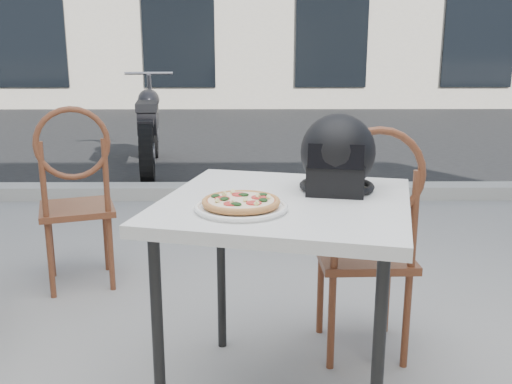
{
  "coord_description": "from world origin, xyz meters",
  "views": [
    {
      "loc": [
        -0.1,
        -2.12,
        1.34
      ],
      "look_at": [
        -0.08,
        -0.25,
        0.87
      ],
      "focal_mm": 40.0,
      "sensor_mm": 36.0,
      "label": 1
    }
  ],
  "objects_px": {
    "pizza": "(241,201)",
    "plate": "(241,207)",
    "cafe_table_main": "(285,219)",
    "cafe_chair_side": "(76,189)",
    "helmet": "(337,157)",
    "cafe_chair_main": "(369,233)",
    "motorcycle": "(149,129)"
  },
  "relations": [
    {
      "from": "cafe_table_main",
      "to": "cafe_chair_side",
      "type": "distance_m",
      "value": 1.57
    },
    {
      "from": "cafe_chair_main",
      "to": "cafe_chair_side",
      "type": "height_order",
      "value": "cafe_chair_side"
    },
    {
      "from": "cafe_chair_main",
      "to": "cafe_chair_side",
      "type": "relative_size",
      "value": 1.0
    },
    {
      "from": "cafe_table_main",
      "to": "plate",
      "type": "distance_m",
      "value": 0.23
    },
    {
      "from": "motorcycle",
      "to": "cafe_chair_main",
      "type": "bearing_deg",
      "value": -75.8
    },
    {
      "from": "cafe_table_main",
      "to": "pizza",
      "type": "height_order",
      "value": "pizza"
    },
    {
      "from": "motorcycle",
      "to": "cafe_chair_side",
      "type": "bearing_deg",
      "value": -94.78
    },
    {
      "from": "helmet",
      "to": "cafe_chair_main",
      "type": "relative_size",
      "value": 0.33
    },
    {
      "from": "pizza",
      "to": "helmet",
      "type": "bearing_deg",
      "value": 37.37
    },
    {
      "from": "pizza",
      "to": "cafe_chair_side",
      "type": "xyz_separation_m",
      "value": [
        -0.94,
        1.25,
        -0.26
      ]
    },
    {
      "from": "cafe_table_main",
      "to": "pizza",
      "type": "distance_m",
      "value": 0.24
    },
    {
      "from": "plate",
      "to": "motorcycle",
      "type": "distance_m",
      "value": 4.71
    },
    {
      "from": "cafe_table_main",
      "to": "motorcycle",
      "type": "xyz_separation_m",
      "value": [
        -1.27,
        4.41,
        -0.27
      ]
    },
    {
      "from": "plate",
      "to": "pizza",
      "type": "distance_m",
      "value": 0.02
    },
    {
      "from": "pizza",
      "to": "cafe_chair_main",
      "type": "xyz_separation_m",
      "value": [
        0.53,
        0.48,
        -0.27
      ]
    },
    {
      "from": "helmet",
      "to": "motorcycle",
      "type": "bearing_deg",
      "value": 120.47
    },
    {
      "from": "cafe_table_main",
      "to": "cafe_chair_main",
      "type": "bearing_deg",
      "value": 41.28
    },
    {
      "from": "cafe_chair_side",
      "to": "motorcycle",
      "type": "relative_size",
      "value": 0.49
    },
    {
      "from": "pizza",
      "to": "helmet",
      "type": "height_order",
      "value": "helmet"
    },
    {
      "from": "motorcycle",
      "to": "plate",
      "type": "bearing_deg",
      "value": -84.02
    },
    {
      "from": "cafe_table_main",
      "to": "motorcycle",
      "type": "height_order",
      "value": "motorcycle"
    },
    {
      "from": "plate",
      "to": "pizza",
      "type": "bearing_deg",
      "value": 84.94
    },
    {
      "from": "cafe_table_main",
      "to": "cafe_chair_side",
      "type": "xyz_separation_m",
      "value": [
        -1.1,
        1.11,
        -0.16
      ]
    },
    {
      "from": "cafe_table_main",
      "to": "plate",
      "type": "bearing_deg",
      "value": -136.94
    },
    {
      "from": "pizza",
      "to": "plate",
      "type": "bearing_deg",
      "value": -95.06
    },
    {
      "from": "helmet",
      "to": "cafe_chair_main",
      "type": "xyz_separation_m",
      "value": [
        0.17,
        0.2,
        -0.37
      ]
    },
    {
      "from": "helmet",
      "to": "motorcycle",
      "type": "xyz_separation_m",
      "value": [
        -1.47,
        4.29,
        -0.47
      ]
    },
    {
      "from": "plate",
      "to": "cafe_chair_side",
      "type": "xyz_separation_m",
      "value": [
        -0.94,
        1.25,
        -0.24
      ]
    },
    {
      "from": "cafe_table_main",
      "to": "pizza",
      "type": "bearing_deg",
      "value": -136.98
    },
    {
      "from": "plate",
      "to": "pizza",
      "type": "height_order",
      "value": "pizza"
    },
    {
      "from": "pizza",
      "to": "helmet",
      "type": "xyz_separation_m",
      "value": [
        0.36,
        0.27,
        0.1
      ]
    },
    {
      "from": "cafe_chair_side",
      "to": "pizza",
      "type": "bearing_deg",
      "value": 108.37
    }
  ]
}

